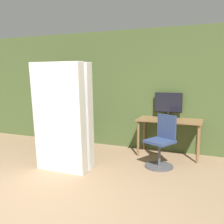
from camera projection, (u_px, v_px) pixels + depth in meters
ground_plane at (26, 217)px, 2.98m from camera, size 16.00×16.00×0.00m
wall_back at (120, 90)px, 5.84m from camera, size 8.00×0.06×2.70m
desk at (169, 124)px, 5.19m from camera, size 1.31×0.62×0.78m
monitor at (168, 103)px, 5.34m from camera, size 0.59×0.17×0.54m
office_chair at (161, 146)px, 4.60m from camera, size 0.59×0.59×0.96m
bookshelf at (59, 104)px, 6.33m from camera, size 0.78×0.33×1.99m
mattress_near at (59, 118)px, 4.28m from camera, size 0.94×0.29×1.91m
mattress_far at (68, 116)px, 4.54m from camera, size 0.94×0.28×1.91m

